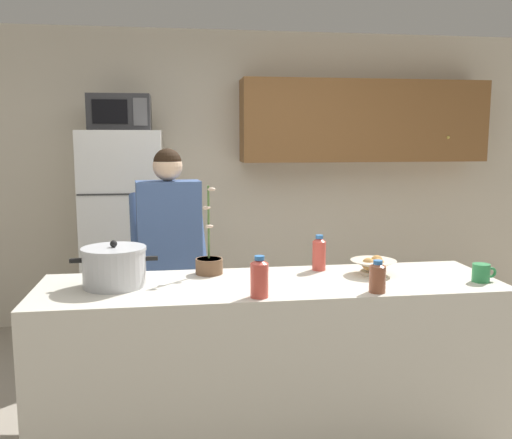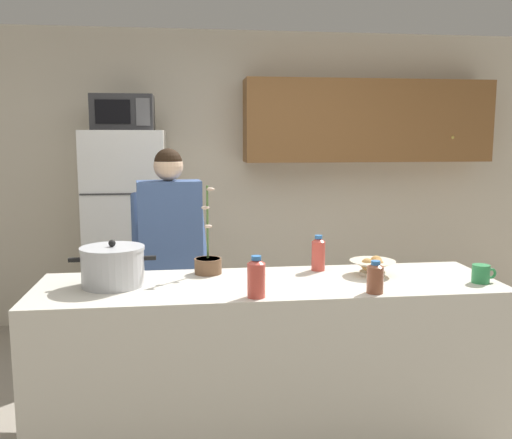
% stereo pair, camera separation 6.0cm
% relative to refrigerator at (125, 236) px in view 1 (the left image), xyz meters
% --- Properties ---
extents(back_wall_unit, '(6.00, 0.48, 2.60)m').
position_rel_refrigerator_xyz_m(back_wall_unit, '(1.17, 0.40, 0.55)').
color(back_wall_unit, beige).
rests_on(back_wall_unit, ground).
extents(kitchen_island, '(2.40, 0.68, 0.92)m').
position_rel_refrigerator_xyz_m(kitchen_island, '(0.91, -1.85, -0.40)').
color(kitchen_island, silver).
rests_on(kitchen_island, ground).
extents(refrigerator, '(0.64, 0.68, 1.72)m').
position_rel_refrigerator_xyz_m(refrigerator, '(0.00, 0.00, 0.00)').
color(refrigerator, white).
rests_on(refrigerator, ground).
extents(microwave, '(0.48, 0.37, 0.28)m').
position_rel_refrigerator_xyz_m(microwave, '(0.00, -0.02, 1.00)').
color(microwave, '#2D2D30').
rests_on(microwave, refrigerator).
extents(person_near_pot, '(0.52, 0.44, 1.60)m').
position_rel_refrigerator_xyz_m(person_near_pot, '(0.38, -1.04, 0.13)').
color(person_near_pot, '#33384C').
rests_on(person_near_pot, ground).
extents(cooking_pot, '(0.43, 0.32, 0.24)m').
position_rel_refrigerator_xyz_m(cooking_pot, '(0.11, -1.81, 0.16)').
color(cooking_pot, silver).
rests_on(cooking_pot, kitchen_island).
extents(coffee_mug, '(0.13, 0.09, 0.10)m').
position_rel_refrigerator_xyz_m(coffee_mug, '(1.99, -2.00, 0.11)').
color(coffee_mug, '#2D8C4C').
rests_on(coffee_mug, kitchen_island).
extents(bread_bowl, '(0.25, 0.25, 0.10)m').
position_rel_refrigerator_xyz_m(bread_bowl, '(1.49, -1.77, 0.11)').
color(bread_bowl, beige).
rests_on(bread_bowl, kitchen_island).
extents(bottle_near_edge, '(0.08, 0.08, 0.20)m').
position_rel_refrigerator_xyz_m(bottle_near_edge, '(1.22, -1.62, 0.16)').
color(bottle_near_edge, '#D84C3F').
rests_on(bottle_near_edge, kitchen_island).
extents(bottle_mid_counter, '(0.09, 0.09, 0.20)m').
position_rel_refrigerator_xyz_m(bottle_mid_counter, '(0.80, -2.11, 0.16)').
color(bottle_mid_counter, '#D84C3F').
rests_on(bottle_mid_counter, kitchen_island).
extents(bottle_far_corner, '(0.08, 0.08, 0.16)m').
position_rel_refrigerator_xyz_m(bottle_far_corner, '(1.38, -2.11, 0.14)').
color(bottle_far_corner, brown).
rests_on(bottle_far_corner, kitchen_island).
extents(potted_orchid, '(0.15, 0.15, 0.49)m').
position_rel_refrigerator_xyz_m(potted_orchid, '(0.60, -1.62, 0.12)').
color(potted_orchid, brown).
rests_on(potted_orchid, kitchen_island).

